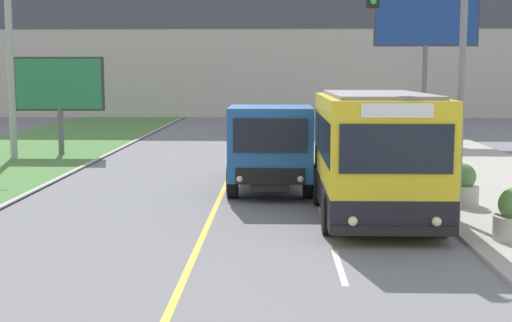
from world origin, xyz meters
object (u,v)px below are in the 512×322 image
at_px(traffic_light_mast, 435,56).
at_px(planter_round_second, 462,187).
at_px(car_distant, 275,125).
at_px(dump_truck, 271,148).
at_px(city_bus, 375,156).
at_px(utility_pole_far, 9,43).
at_px(planter_round_third, 434,166).
at_px(billboard_small, 59,87).
at_px(billboard_large, 426,24).

distance_m(traffic_light_mast, planter_round_second, 4.11).
height_order(car_distant, planter_round_second, car_distant).
distance_m(dump_truck, planter_round_second, 5.60).
height_order(city_bus, planter_round_second, city_bus).
bearing_deg(car_distant, dump_truck, -90.37).
distance_m(city_bus, planter_round_second, 3.07).
bearing_deg(dump_truck, city_bus, -56.84).
xyz_separation_m(city_bus, traffic_light_mast, (1.22, -0.53, 2.36)).
bearing_deg(city_bus, car_distant, 96.35).
height_order(utility_pole_far, planter_round_third, utility_pole_far).
bearing_deg(city_bus, billboard_small, 131.33).
xyz_separation_m(car_distant, traffic_light_mast, (3.64, -22.23, 3.22)).
bearing_deg(utility_pole_far, planter_round_second, -33.12).
xyz_separation_m(car_distant, planter_round_third, (5.02, -16.27, -0.11)).
height_order(city_bus, planter_round_third, city_bus).
relative_size(city_bus, car_distant, 1.39).
bearing_deg(planter_round_second, city_bus, -148.78).
height_order(utility_pole_far, billboard_small, utility_pole_far).
relative_size(traffic_light_mast, billboard_small, 1.48).
bearing_deg(car_distant, utility_pole_far, -136.83).
bearing_deg(traffic_light_mast, planter_round_second, 58.08).
xyz_separation_m(city_bus, utility_pole_far, (-13.10, 11.68, 3.13)).
xyz_separation_m(city_bus, billboard_small, (-11.60, 13.19, 1.37)).
relative_size(utility_pole_far, billboard_large, 1.21).
relative_size(city_bus, billboard_small, 1.43).
relative_size(dump_truck, planter_round_third, 5.64).
xyz_separation_m(dump_truck, billboard_large, (7.73, 15.92, 4.62)).
relative_size(city_bus, utility_pole_far, 0.65).
bearing_deg(billboard_large, car_distant, 165.88).
distance_m(car_distant, billboard_large, 9.44).
xyz_separation_m(dump_truck, car_distant, (0.12, 17.83, -0.62)).
bearing_deg(billboard_small, billboard_large, 21.46).
distance_m(utility_pole_far, planter_round_third, 17.39).
relative_size(traffic_light_mast, planter_round_third, 5.43).
distance_m(dump_truck, traffic_light_mast, 6.34).
height_order(dump_truck, planter_round_second, dump_truck).
height_order(city_bus, car_distant, city_bus).
bearing_deg(utility_pole_far, planter_round_third, -21.69).
height_order(car_distant, traffic_light_mast, traffic_light_mast).
bearing_deg(city_bus, utility_pole_far, 138.26).
bearing_deg(billboard_large, dump_truck, -115.90).
distance_m(dump_truck, billboard_small, 13.10).
height_order(utility_pole_far, traffic_light_mast, utility_pole_far).
height_order(traffic_light_mast, billboard_large, billboard_large).
bearing_deg(city_bus, planter_round_second, 31.22).
distance_m(billboard_small, planter_round_second, 18.45).
distance_m(city_bus, billboard_small, 17.61).
xyz_separation_m(car_distant, utility_pole_far, (-10.68, -10.02, 3.98)).
bearing_deg(billboard_large, utility_pole_far, -156.10).
relative_size(traffic_light_mast, billboard_large, 0.80).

